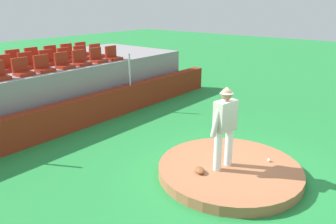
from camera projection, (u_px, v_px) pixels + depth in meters
ground_plane at (229, 175)px, 7.47m from camera, size 60.00×60.00×0.00m
pitchers_mound at (229, 170)px, 7.43m from camera, size 3.21×3.21×0.23m
pitcher at (225, 122)px, 6.99m from camera, size 0.84×0.36×1.84m
baseball at (269, 160)px, 7.57m from camera, size 0.07×0.07×0.07m
fielding_glove at (200, 170)px, 7.08m from camera, size 0.34×0.36×0.11m
brick_barrier at (87, 111)px, 10.36m from camera, size 12.52×0.40×0.92m
fence_post_right at (130, 70)px, 11.48m from camera, size 0.06×0.06×1.13m
bleacher_platform at (40, 86)px, 11.80m from camera, size 10.83×4.31×1.71m
stadium_chair_1 at (22, 70)px, 9.48m from camera, size 0.48×0.44×0.50m
stadium_chair_2 at (44, 67)px, 9.97m from camera, size 0.48×0.44×0.50m
stadium_chair_3 at (64, 63)px, 10.50m from camera, size 0.48×0.44×0.50m
stadium_chair_4 at (81, 60)px, 11.01m from camera, size 0.48×0.44×0.50m
stadium_chair_5 at (97, 58)px, 11.54m from camera, size 0.48×0.44×0.50m
stadium_chair_6 at (113, 56)px, 12.02m from camera, size 0.48×0.44×0.50m
stadium_chair_8 at (6, 66)px, 10.01m from camera, size 0.48×0.44×0.50m
stadium_chair_9 at (28, 63)px, 10.51m from camera, size 0.48×0.44×0.50m
stadium_chair_10 at (48, 60)px, 11.06m from camera, size 0.48×0.44×0.50m
stadium_chair_11 at (66, 58)px, 11.54m from camera, size 0.48×0.44×0.50m
stadium_chair_12 at (82, 55)px, 12.05m from camera, size 0.48×0.44×0.50m
stadium_chair_13 at (97, 53)px, 12.59m from camera, size 0.48×0.44×0.50m
stadium_chair_16 at (15, 60)px, 11.06m from camera, size 0.48×0.44×0.50m
stadium_chair_17 at (33, 57)px, 11.59m from camera, size 0.48×0.44×0.50m
stadium_chair_18 at (52, 55)px, 12.11m from camera, size 0.48×0.44×0.50m
stadium_chair_19 at (68, 53)px, 12.62m from camera, size 0.48×0.44×0.50m
stadium_chair_20 at (82, 51)px, 13.11m from camera, size 0.48×0.44×0.50m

